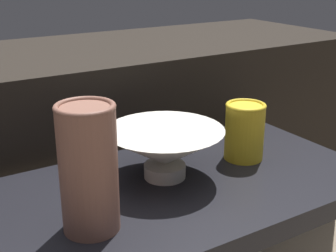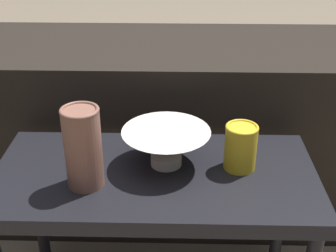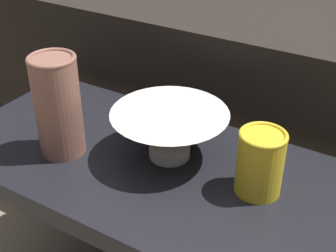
{
  "view_description": "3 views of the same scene",
  "coord_description": "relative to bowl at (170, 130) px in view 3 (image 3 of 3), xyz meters",
  "views": [
    {
      "loc": [
        -0.39,
        -0.65,
        0.86
      ],
      "look_at": [
        0.04,
        0.05,
        0.56
      ],
      "focal_mm": 50.0,
      "sensor_mm": 36.0,
      "label": 1
    },
    {
      "loc": [
        0.06,
        -0.98,
        1.11
      ],
      "look_at": [
        0.03,
        0.05,
        0.57
      ],
      "focal_mm": 50.0,
      "sensor_mm": 36.0,
      "label": 2
    },
    {
      "loc": [
        0.41,
        -0.6,
        0.99
      ],
      "look_at": [
        0.03,
        0.03,
        0.53
      ],
      "focal_mm": 50.0,
      "sensor_mm": 36.0,
      "label": 3
    }
  ],
  "objects": [
    {
      "name": "table",
      "position": [
        -0.03,
        -0.04,
        -0.11
      ],
      "size": [
        0.81,
        0.4,
        0.46
      ],
      "color": "black",
      "rests_on": "ground_plane"
    },
    {
      "name": "bowl",
      "position": [
        0.0,
        0.0,
        0.0
      ],
      "size": [
        0.22,
        0.22,
        0.1
      ],
      "color": "silver",
      "rests_on": "table"
    },
    {
      "name": "vase_colorful_right",
      "position": [
        0.19,
        -0.01,
        0.0
      ],
      "size": [
        0.08,
        0.08,
        0.12
      ],
      "color": "gold",
      "rests_on": "table"
    },
    {
      "name": "couch_backdrop",
      "position": [
        -0.03,
        0.47,
        -0.2
      ],
      "size": [
        1.73,
        0.5,
        0.63
      ],
      "color": "black",
      "rests_on": "ground_plane"
    },
    {
      "name": "vase_textured_left",
      "position": [
        -0.19,
        -0.09,
        0.04
      ],
      "size": [
        0.09,
        0.09,
        0.2
      ],
      "color": "brown",
      "rests_on": "table"
    }
  ]
}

